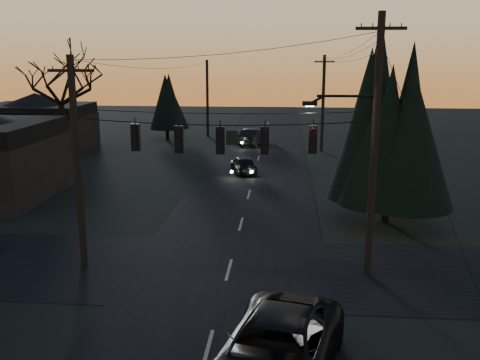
# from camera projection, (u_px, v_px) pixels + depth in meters

# --- Properties ---
(main_road) EXTENTS (8.00, 120.00, 0.02)m
(main_road) POSITION_uv_depth(u_px,v_px,m) (247.00, 203.00, 31.29)
(main_road) COLOR black
(main_road) RESTS_ON ground
(cross_road) EXTENTS (60.00, 7.00, 0.02)m
(cross_road) POSITION_uv_depth(u_px,v_px,m) (229.00, 270.00, 21.58)
(cross_road) COLOR black
(cross_road) RESTS_ON ground
(utility_pole_right) EXTENTS (5.00, 0.30, 10.00)m
(utility_pole_right) POSITION_uv_depth(u_px,v_px,m) (367.00, 275.00, 21.14)
(utility_pole_right) COLOR black
(utility_pole_right) RESTS_ON ground
(utility_pole_left) EXTENTS (1.80, 0.30, 8.50)m
(utility_pole_left) POSITION_uv_depth(u_px,v_px,m) (85.00, 265.00, 22.07)
(utility_pole_left) COLOR black
(utility_pole_left) RESTS_ON ground
(utility_pole_far_r) EXTENTS (1.80, 0.30, 8.50)m
(utility_pole_far_r) POSITION_uv_depth(u_px,v_px,m) (321.00, 151.00, 48.31)
(utility_pole_far_r) COLOR black
(utility_pole_far_r) RESTS_ON ground
(utility_pole_far_l) EXTENTS (0.30, 0.30, 8.00)m
(utility_pole_far_l) POSITION_uv_depth(u_px,v_px,m) (208.00, 136.00, 57.00)
(utility_pole_far_l) COLOR black
(utility_pole_far_l) RESTS_ON ground
(span_signal_assembly) EXTENTS (11.50, 0.44, 1.47)m
(span_signal_assembly) POSITION_uv_depth(u_px,v_px,m) (222.00, 139.00, 20.39)
(span_signal_assembly) COLOR black
(span_signal_assembly) RESTS_ON ground
(evergreen_right) EXTENTS (4.84, 4.84, 8.86)m
(evergreen_right) POSITION_uv_depth(u_px,v_px,m) (391.00, 126.00, 26.70)
(evergreen_right) COLOR black
(evergreen_right) RESTS_ON ground
(bare_tree_dist) EXTENTS (6.41, 6.41, 9.77)m
(bare_tree_dist) POSITION_uv_depth(u_px,v_px,m) (59.00, 78.00, 39.23)
(bare_tree_dist) COLOR black
(bare_tree_dist) RESTS_ON ground
(evergreen_dist) EXTENTS (3.65, 3.65, 5.91)m
(evergreen_dist) POSITION_uv_depth(u_px,v_px,m) (167.00, 105.00, 53.91)
(evergreen_dist) COLOR black
(evergreen_dist) RESTS_ON ground
(house_left_far) EXTENTS (9.00, 7.00, 5.20)m
(house_left_far) POSITION_uv_depth(u_px,v_px,m) (37.00, 122.00, 47.84)
(house_left_far) COLOR black
(house_left_far) RESTS_ON ground
(suv_near) EXTENTS (4.25, 6.75, 1.74)m
(suv_near) POSITION_uv_depth(u_px,v_px,m) (276.00, 353.00, 13.95)
(suv_near) COLOR black
(suv_near) RESTS_ON ground
(sedan_oncoming_a) EXTENTS (2.42, 4.06, 1.30)m
(sedan_oncoming_a) POSITION_uv_depth(u_px,v_px,m) (244.00, 165.00, 39.15)
(sedan_oncoming_a) COLOR black
(sedan_oncoming_a) RESTS_ON ground
(sedan_oncoming_b) EXTENTS (2.96, 5.05, 1.57)m
(sedan_oncoming_b) POSITION_uv_depth(u_px,v_px,m) (254.00, 137.00, 51.31)
(sedan_oncoming_b) COLOR black
(sedan_oncoming_b) RESTS_ON ground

